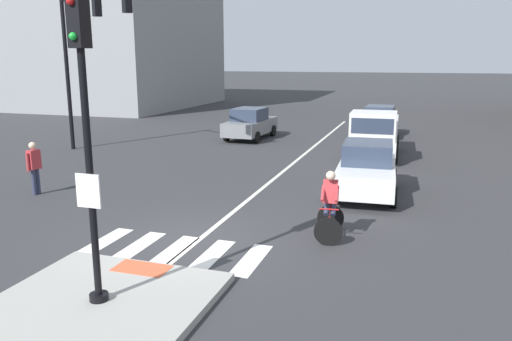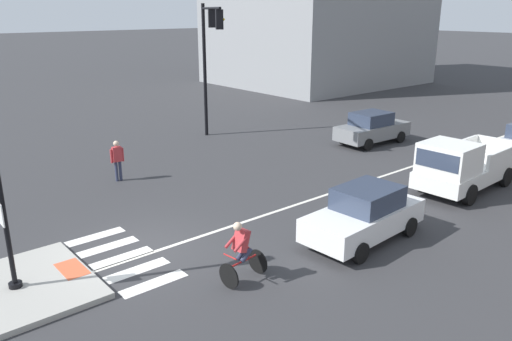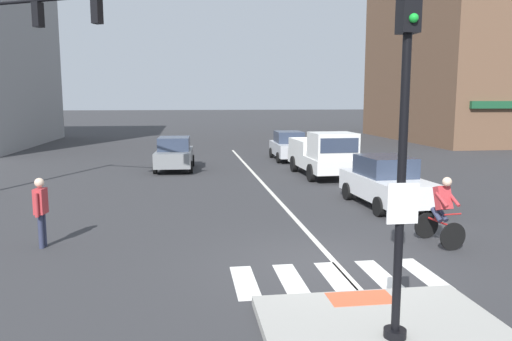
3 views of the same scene
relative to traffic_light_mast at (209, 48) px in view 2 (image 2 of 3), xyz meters
The scene contains 15 objects.
ground_plane 13.26m from the traffic_light_mast, 44.03° to the right, with size 300.00×300.00×0.00m, color #333335.
traffic_island 15.74m from the traffic_light_mast, 53.73° to the right, with size 3.63×3.49×0.15m, color #A3A099.
tactile_pad_front 14.67m from the traffic_light_mast, 50.33° to the right, with size 1.10×0.60×0.01m, color #DB5B38.
crosswalk_stripe_a 12.64m from the traffic_light_mast, 52.77° to the right, with size 0.44×1.80×0.01m, color silver.
crosswalk_stripe_b 13.17m from the traffic_light_mast, 49.40° to the right, with size 0.44×1.80×0.01m, color silver.
crosswalk_stripe_c 13.74m from the traffic_light_mast, 46.33° to the right, with size 0.44×1.80×0.01m, color silver.
crosswalk_stripe_d 14.34m from the traffic_light_mast, 43.55° to the right, with size 0.44×1.80×0.01m, color silver.
crosswalk_stripe_e 14.97m from the traffic_light_mast, 41.03° to the right, with size 0.44×1.80×0.01m, color silver.
lane_centre_line 10.42m from the traffic_light_mast, ahead, with size 0.14×28.00×0.01m, color silver.
traffic_light_mast is the anchor object (origin of this frame).
car_white_eastbound_mid 13.45m from the traffic_light_mast, 14.16° to the right, with size 2.02×4.19×1.64m.
car_grey_westbound_distant 9.25m from the traffic_light_mast, 49.56° to the left, with size 1.99×4.17×1.64m.
pickup_truck_white_eastbound_far 13.08m from the traffic_light_mast, 14.23° to the left, with size 2.19×5.16×2.08m.
cyclist 14.72m from the traffic_light_mast, 31.95° to the right, with size 0.78×1.16×1.68m.
pedestrian_at_curb_left 7.89m from the traffic_light_mast, 67.99° to the right, with size 0.26×0.55×1.67m.
Camera 2 is at (12.18, -6.02, 6.65)m, focal length 35.45 mm.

